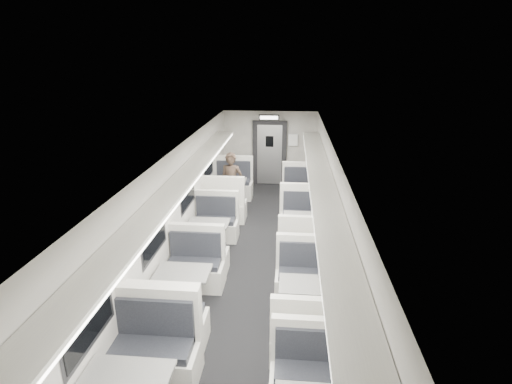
% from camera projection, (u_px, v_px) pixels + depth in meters
% --- Properties ---
extents(room, '(3.24, 12.24, 2.64)m').
position_uv_depth(room, '(251.00, 220.00, 7.34)').
color(room, black).
rests_on(room, ground).
extents(booth_left_a, '(1.15, 2.33, 1.24)m').
position_uv_depth(booth_left_a, '(229.00, 194.00, 11.09)').
color(booth_left_a, beige).
rests_on(booth_left_a, room).
extents(booth_left_b, '(1.03, 2.10, 1.12)m').
position_uv_depth(booth_left_b, '(209.00, 238.00, 8.52)').
color(booth_left_b, beige).
rests_on(booth_left_b, room).
extents(booth_left_c, '(1.06, 2.16, 1.15)m').
position_uv_depth(booth_left_c, '(184.00, 291.00, 6.58)').
color(booth_left_c, beige).
rests_on(booth_left_c, room).
extents(booth_right_a, '(1.08, 2.19, 1.17)m').
position_uv_depth(booth_right_a, '(301.00, 200.00, 10.72)').
color(booth_right_a, beige).
rests_on(booth_right_a, room).
extents(booth_right_b, '(1.03, 2.09, 1.12)m').
position_uv_depth(booth_right_b, '(302.00, 231.00, 8.87)').
color(booth_right_b, beige).
rests_on(booth_right_b, room).
extents(booth_right_c, '(1.03, 2.09, 1.12)m').
position_uv_depth(booth_right_c, '(306.00, 303.00, 6.27)').
color(booth_right_c, beige).
rests_on(booth_right_c, room).
extents(passenger, '(0.69, 0.51, 1.71)m').
position_uv_depth(passenger, '(231.00, 185.00, 10.45)').
color(passenger, black).
rests_on(passenger, room).
extents(window_a, '(0.02, 1.18, 0.84)m').
position_uv_depth(window_a, '(208.00, 163.00, 10.62)').
color(window_a, black).
rests_on(window_a, room).
extents(window_b, '(0.02, 1.18, 0.84)m').
position_uv_depth(window_b, '(188.00, 189.00, 8.55)').
color(window_b, black).
rests_on(window_b, room).
extents(window_c, '(0.02, 1.18, 0.84)m').
position_uv_depth(window_c, '(154.00, 232.00, 6.48)').
color(window_c, black).
rests_on(window_c, room).
extents(window_d, '(0.02, 1.18, 0.84)m').
position_uv_depth(window_d, '(88.00, 315.00, 4.40)').
color(window_d, black).
rests_on(window_d, room).
extents(luggage_rack_left, '(0.46, 10.40, 0.09)m').
position_uv_depth(luggage_rack_left, '(178.00, 186.00, 6.93)').
color(luggage_rack_left, beige).
rests_on(luggage_rack_left, room).
extents(luggage_rack_right, '(0.46, 10.40, 0.09)m').
position_uv_depth(luggage_rack_right, '(322.00, 190.00, 6.72)').
color(luggage_rack_right, beige).
rests_on(luggage_rack_right, room).
extents(vestibule_door, '(1.10, 0.13, 2.10)m').
position_uv_depth(vestibule_door, '(270.00, 153.00, 12.98)').
color(vestibule_door, black).
rests_on(vestibule_door, room).
extents(exit_sign, '(0.62, 0.12, 0.16)m').
position_uv_depth(exit_sign, '(269.00, 117.00, 12.12)').
color(exit_sign, black).
rests_on(exit_sign, room).
extents(wall_notice, '(0.32, 0.02, 0.40)m').
position_uv_depth(wall_notice, '(293.00, 140.00, 12.76)').
color(wall_notice, white).
rests_on(wall_notice, room).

